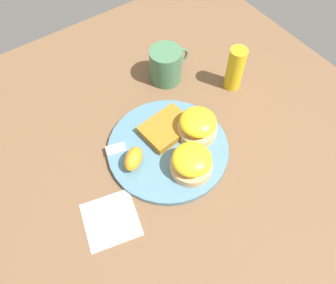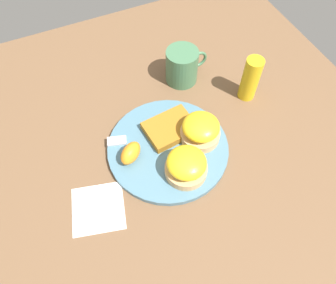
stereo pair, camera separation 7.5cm
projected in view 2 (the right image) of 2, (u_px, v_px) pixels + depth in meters
name	position (u px, v px, depth m)	size (l,w,h in m)	color
ground_plane	(168.00, 150.00, 0.78)	(1.10, 1.10, 0.00)	brown
plate	(168.00, 148.00, 0.77)	(0.29, 0.29, 0.01)	slate
sandwich_benedict_left	(186.00, 165.00, 0.71)	(0.09, 0.09, 0.06)	tan
sandwich_benedict_right	(201.00, 130.00, 0.76)	(0.09, 0.09, 0.06)	tan
hashbrown_patty	(170.00, 128.00, 0.79)	(0.12, 0.09, 0.02)	#9C661C
orange_wedge	(131.00, 153.00, 0.73)	(0.06, 0.04, 0.04)	orange
fork	(147.00, 138.00, 0.78)	(0.21, 0.08, 0.00)	silver
cup	(182.00, 66.00, 0.87)	(0.12, 0.09, 0.10)	#42704C
napkin	(98.00, 208.00, 0.70)	(0.11, 0.11, 0.00)	white
condiment_bottle	(250.00, 79.00, 0.82)	(0.04, 0.04, 0.12)	gold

